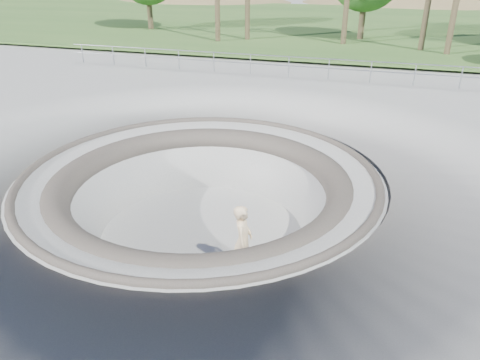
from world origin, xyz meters
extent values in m
plane|color=#A8A7A2|center=(0.00, 0.00, 0.00)|extent=(180.00, 180.00, 0.00)
torus|color=#A8A7A2|center=(0.00, 0.00, -2.00)|extent=(14.00, 14.00, 4.00)
cylinder|color=#A8A7A2|center=(0.00, 0.00, -1.95)|extent=(6.60, 6.60, 0.10)
torus|color=#554E44|center=(0.00, 0.00, -0.02)|extent=(10.24, 10.24, 0.24)
torus|color=#554E44|center=(0.00, 0.00, -0.45)|extent=(8.91, 8.91, 0.81)
cube|color=#335723|center=(0.00, 34.00, 0.22)|extent=(180.00, 36.00, 0.12)
ellipsoid|color=brown|center=(-22.00, 55.00, -6.44)|extent=(50.40, 36.00, 23.40)
ellipsoid|color=brown|center=(8.00, 60.00, -7.87)|extent=(61.60, 44.00, 28.60)
cylinder|color=gray|center=(0.00, 12.00, 1.17)|extent=(25.00, 0.05, 0.05)
cylinder|color=gray|center=(0.00, 12.00, 0.72)|extent=(25.00, 0.05, 0.05)
cube|color=#99633D|center=(1.82, -1.74, -1.82)|extent=(0.94, 0.40, 0.02)
cylinder|color=#AEAEB3|center=(1.82, -1.74, -1.86)|extent=(0.07, 0.19, 0.04)
cylinder|color=#AEAEB3|center=(1.82, -1.74, -1.86)|extent=(0.07, 0.19, 0.04)
cylinder|color=white|center=(1.82, -1.74, -1.86)|extent=(0.08, 0.04, 0.07)
cylinder|color=white|center=(1.82, -1.74, -1.86)|extent=(0.08, 0.04, 0.07)
cylinder|color=white|center=(1.82, -1.74, -1.86)|extent=(0.08, 0.04, 0.07)
cylinder|color=white|center=(1.82, -1.74, -1.86)|extent=(0.08, 0.04, 0.07)
imported|color=beige|center=(1.82, -1.74, -0.82)|extent=(0.59, 0.79, 1.98)
cylinder|color=brown|center=(-14.49, 25.26, 2.49)|extent=(0.44, 0.44, 4.64)
cylinder|color=brown|center=(2.55, 24.99, 2.49)|extent=(0.44, 0.44, 4.63)
camera|label=1|loc=(4.73, -11.25, 5.60)|focal=35.00mm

